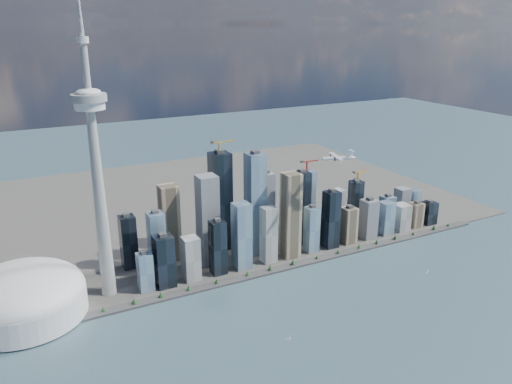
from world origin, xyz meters
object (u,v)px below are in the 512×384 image
needle_tower (97,170)px  sailboat_east (427,271)px  dome_stadium (23,296)px  sailboat_west (289,337)px  airplane (338,158)px

needle_tower → sailboat_east: needle_tower is taller
needle_tower → sailboat_east: size_ratio=62.35×
needle_tower → sailboat_east: (575.77, -204.78, -233.01)m
dome_stadium → sailboat_east: bearing=-15.2°
sailboat_west → sailboat_east: sailboat_west is taller
airplane → dome_stadium: bearing=-170.9°
dome_stadium → airplane: bearing=-7.3°
dome_stadium → needle_tower: bearing=4.1°
needle_tower → airplane: size_ratio=7.73×
dome_stadium → sailboat_east: 742.70m
sailboat_west → sailboat_east: bearing=31.3°
dome_stadium → sailboat_west: (358.91, -258.23, -36.04)m
airplane → needle_tower: bearing=-174.5°
dome_stadium → sailboat_west: 443.62m
sailboat_east → airplane: bearing=141.4°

